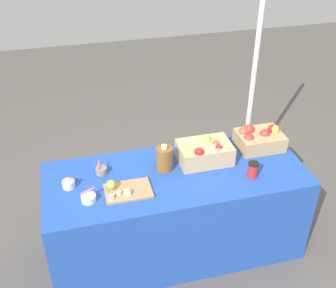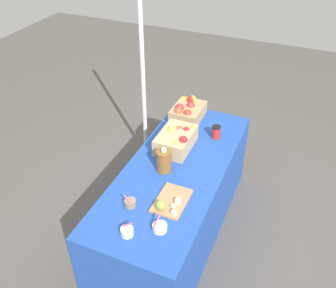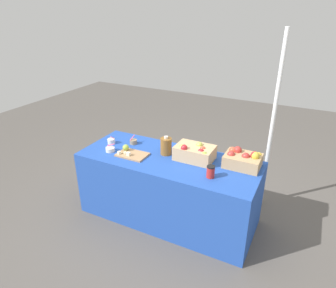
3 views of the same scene
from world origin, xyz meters
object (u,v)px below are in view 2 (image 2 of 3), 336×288
(cider_jug, at_px, (164,161))
(apple_crate_left, at_px, (188,111))
(cutting_board_front, at_px, (170,202))
(sample_bowl_near, at_px, (160,227))
(sample_bowl_far, at_px, (130,203))
(coffee_cup, at_px, (216,132))
(tent_pole, at_px, (143,76))
(apple_crate_middle, at_px, (176,139))
(sample_bowl_mid, at_px, (127,232))

(cider_jug, bearing_deg, apple_crate_left, 7.41)
(cutting_board_front, height_order, sample_bowl_near, sample_bowl_near)
(sample_bowl_far, height_order, cider_jug, cider_jug)
(coffee_cup, bearing_deg, tent_pole, 67.28)
(sample_bowl_far, bearing_deg, apple_crate_middle, -2.71)
(sample_bowl_near, height_order, tent_pole, tent_pole)
(cutting_board_front, relative_size, tent_pole, 0.16)
(apple_crate_left, bearing_deg, tent_pole, 73.52)
(apple_crate_left, height_order, cutting_board_front, apple_crate_left)
(apple_crate_middle, height_order, sample_bowl_far, apple_crate_middle)
(sample_bowl_mid, xyz_separation_m, tent_pole, (1.65, 0.69, 0.24))
(sample_bowl_mid, distance_m, tent_pole, 1.81)
(apple_crate_left, xyz_separation_m, sample_bowl_near, (-1.37, -0.32, -0.05))
(coffee_cup, bearing_deg, apple_crate_middle, 134.87)
(apple_crate_left, height_order, sample_bowl_near, apple_crate_left)
(apple_crate_left, height_order, coffee_cup, apple_crate_left)
(sample_bowl_far, bearing_deg, apple_crate_left, 1.96)
(sample_bowl_near, relative_size, sample_bowl_mid, 0.99)
(tent_pole, bearing_deg, apple_crate_left, -106.48)
(sample_bowl_near, xyz_separation_m, sample_bowl_mid, (-0.12, 0.18, 0.00))
(sample_bowl_far, relative_size, cider_jug, 0.47)
(apple_crate_middle, xyz_separation_m, cider_jug, (-0.32, -0.02, 0.01))
(sample_bowl_near, xyz_separation_m, cider_jug, (0.57, 0.22, 0.07))
(coffee_cup, bearing_deg, sample_bowl_mid, 171.02)
(apple_crate_middle, distance_m, coffee_cup, 0.38)
(sample_bowl_near, distance_m, tent_pole, 1.78)
(apple_crate_middle, relative_size, sample_bowl_far, 4.01)
(sample_bowl_mid, distance_m, sample_bowl_far, 0.26)
(apple_crate_middle, xyz_separation_m, tent_pole, (0.64, 0.62, 0.19))
(apple_crate_middle, distance_m, cutting_board_front, 0.69)
(apple_crate_left, distance_m, sample_bowl_near, 1.41)
(cider_jug, height_order, tent_pole, tent_pole)
(tent_pole, bearing_deg, apple_crate_middle, -135.79)
(cutting_board_front, bearing_deg, sample_bowl_mid, 157.91)
(apple_crate_middle, relative_size, sample_bowl_near, 3.90)
(sample_bowl_mid, height_order, cider_jug, cider_jug)
(apple_crate_left, xyz_separation_m, sample_bowl_mid, (-1.49, -0.15, -0.05))
(apple_crate_middle, xyz_separation_m, coffee_cup, (0.27, -0.27, -0.02))
(cutting_board_front, xyz_separation_m, coffee_cup, (0.92, -0.06, 0.04))
(sample_bowl_far, xyz_separation_m, coffee_cup, (1.04, -0.31, 0.03))
(apple_crate_left, bearing_deg, apple_crate_middle, -170.58)
(cutting_board_front, height_order, coffee_cup, coffee_cup)
(sample_bowl_near, distance_m, sample_bowl_mid, 0.21)
(apple_crate_left, relative_size, coffee_cup, 2.97)
(sample_bowl_far, xyz_separation_m, tent_pole, (1.41, 0.59, 0.24))
(sample_bowl_mid, bearing_deg, sample_bowl_near, -56.38)
(cutting_board_front, distance_m, sample_bowl_far, 0.28)
(apple_crate_left, relative_size, sample_bowl_far, 3.56)
(sample_bowl_near, relative_size, sample_bowl_far, 1.03)
(sample_bowl_mid, bearing_deg, apple_crate_middle, 3.75)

